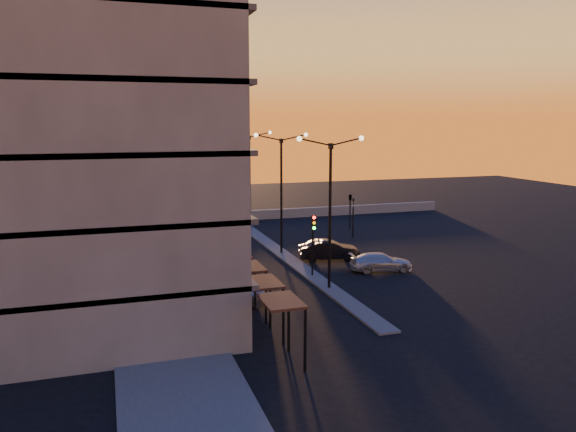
% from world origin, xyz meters
% --- Properties ---
extents(ground, '(120.00, 120.00, 0.00)m').
position_xyz_m(ground, '(0.00, 0.00, 0.00)').
color(ground, black).
rests_on(ground, ground).
extents(sidewalk_west, '(5.00, 40.00, 0.12)m').
position_xyz_m(sidewalk_west, '(-10.50, 4.00, 0.06)').
color(sidewalk_west, '#52524F').
rests_on(sidewalk_west, ground).
extents(median, '(1.20, 36.00, 0.12)m').
position_xyz_m(median, '(0.00, 10.00, 0.06)').
color(median, '#52524F').
rests_on(median, ground).
extents(parapet, '(44.00, 0.50, 1.00)m').
position_xyz_m(parapet, '(2.00, 26.00, 0.50)').
color(parapet, gray).
rests_on(parapet, ground).
extents(building, '(14.35, 17.08, 25.00)m').
position_xyz_m(building, '(-14.00, 0.03, 11.91)').
color(building, '#67635B').
rests_on(building, ground).
extents(streetlamp_near, '(4.32, 0.32, 9.51)m').
position_xyz_m(streetlamp_near, '(0.00, 0.00, 5.59)').
color(streetlamp_near, black).
rests_on(streetlamp_near, ground).
extents(streetlamp_mid, '(4.32, 0.32, 9.51)m').
position_xyz_m(streetlamp_mid, '(0.00, 10.00, 5.59)').
color(streetlamp_mid, black).
rests_on(streetlamp_mid, ground).
extents(streetlamp_far, '(4.32, 0.32, 9.51)m').
position_xyz_m(streetlamp_far, '(0.00, 20.00, 5.59)').
color(streetlamp_far, black).
rests_on(streetlamp_far, ground).
extents(traffic_light_main, '(0.28, 0.44, 4.25)m').
position_xyz_m(traffic_light_main, '(0.00, 2.87, 2.89)').
color(traffic_light_main, black).
rests_on(traffic_light_main, ground).
extents(signal_east_a, '(0.13, 0.16, 3.60)m').
position_xyz_m(signal_east_a, '(8.00, 14.00, 1.93)').
color(signal_east_a, black).
rests_on(signal_east_a, ground).
extents(signal_east_b, '(0.42, 1.99, 3.60)m').
position_xyz_m(signal_east_b, '(9.50, 18.00, 3.10)').
color(signal_east_b, black).
rests_on(signal_east_b, ground).
extents(car_hatchback, '(4.30, 2.10, 1.41)m').
position_xyz_m(car_hatchback, '(-6.50, -1.31, 0.71)').
color(car_hatchback, '#A0A2A7').
rests_on(car_hatchback, ground).
extents(car_sedan, '(4.78, 2.47, 1.50)m').
position_xyz_m(car_sedan, '(2.87, 7.05, 0.75)').
color(car_sedan, black).
rests_on(car_sedan, ground).
extents(car_wagon, '(4.62, 2.46, 1.27)m').
position_xyz_m(car_wagon, '(5.12, 2.94, 0.64)').
color(car_wagon, silver).
rests_on(car_wagon, ground).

